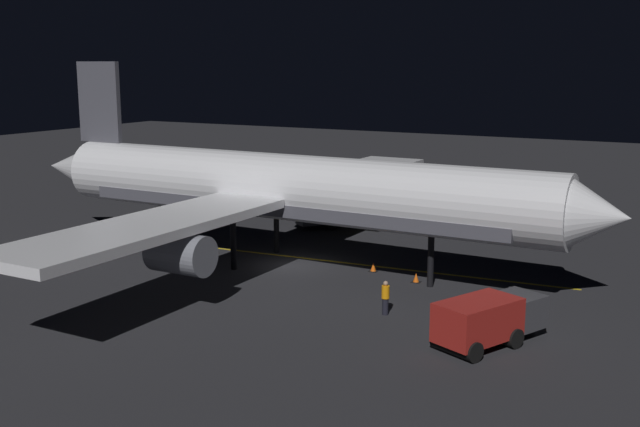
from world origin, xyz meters
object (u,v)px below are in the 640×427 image
(traffic_cone_near_left, at_px, (416,278))
(traffic_cone_near_right, at_px, (373,267))
(ground_crew_worker, at_px, (385,298))
(baggage_truck, at_px, (488,320))
(catering_truck, at_px, (337,209))
(airliner, at_px, (282,190))

(traffic_cone_near_left, distance_m, traffic_cone_near_right, 3.28)
(ground_crew_worker, relative_size, traffic_cone_near_left, 3.16)
(baggage_truck, xyz_separation_m, traffic_cone_near_left, (-7.81, -6.50, -0.90))
(baggage_truck, relative_size, traffic_cone_near_right, 10.88)
(ground_crew_worker, height_order, traffic_cone_near_right, ground_crew_worker)
(traffic_cone_near_right, bearing_deg, catering_truck, -142.70)
(catering_truck, xyz_separation_m, ground_crew_worker, (17.54, 11.92, -0.44))
(airliner, bearing_deg, traffic_cone_near_left, 92.04)
(airliner, distance_m, traffic_cone_near_left, 9.83)
(airliner, distance_m, catering_truck, 12.43)
(airliner, bearing_deg, ground_crew_worker, 58.68)
(ground_crew_worker, bearing_deg, traffic_cone_near_right, -150.85)
(baggage_truck, relative_size, traffic_cone_near_left, 10.88)
(traffic_cone_near_right, bearing_deg, traffic_cone_near_left, 73.29)
(baggage_truck, bearing_deg, catering_truck, -137.51)
(airliner, xyz_separation_m, traffic_cone_near_left, (-0.31, 8.75, -4.48))
(baggage_truck, distance_m, traffic_cone_near_left, 10.20)
(catering_truck, xyz_separation_m, traffic_cone_near_right, (10.47, 7.98, -1.08))
(baggage_truck, bearing_deg, airliner, -116.19)
(traffic_cone_near_right, bearing_deg, airliner, -77.40)
(traffic_cone_near_right, bearing_deg, baggage_truck, 47.74)
(airliner, height_order, catering_truck, airliner)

